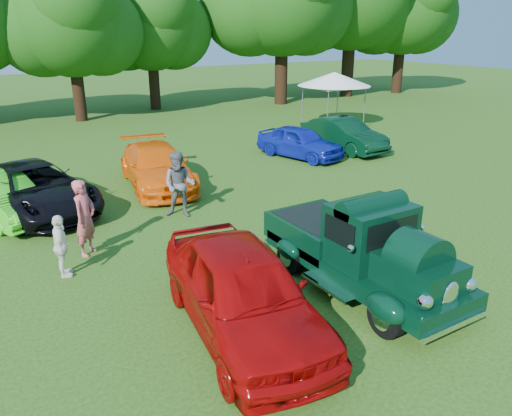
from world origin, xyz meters
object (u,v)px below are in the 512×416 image
back_car_orange (157,166)px  back_car_green (343,135)px  canopy_tent (334,79)px  spectator_white (61,246)px  red_convertible (243,290)px  back_car_black (34,189)px  spectator_pink (85,218)px  back_car_blue (300,142)px  spectator_grey (179,185)px  hero_pickup (360,250)px

back_car_orange → back_car_green: 9.31m
canopy_tent → spectator_white: bearing=-147.3°
back_car_orange → canopy_tent: bearing=32.6°
red_convertible → spectator_white: size_ratio=3.36×
back_car_black → back_car_green: bearing=-7.4°
spectator_pink → canopy_tent: bearing=-13.2°
back_car_blue → back_car_green: back_car_green is taller
back_car_black → spectator_grey: size_ratio=2.71×
hero_pickup → canopy_tent: 18.80m
spectator_white → canopy_tent: canopy_tent is taller
hero_pickup → spectator_pink: size_ratio=2.61×
spectator_grey → back_car_black: bearing=-179.1°
spectator_pink → spectator_white: (-0.78, -0.93, -0.22)m
red_convertible → back_car_blue: 13.38m
back_car_blue → spectator_white: size_ratio=2.71×
red_convertible → spectator_pink: 5.20m
spectator_pink → red_convertible: bearing=-117.0°
back_car_green → spectator_pink: bearing=-161.0°
red_convertible → back_car_green: 15.14m
hero_pickup → spectator_grey: bearing=104.7°
spectator_grey → spectator_white: spectator_grey is taller
red_convertible → spectator_white: red_convertible is taller
hero_pickup → red_convertible: bearing=-177.1°
back_car_green → spectator_white: size_ratio=3.00×
back_car_green → spectator_pink: (-12.84, -5.19, 0.23)m
hero_pickup → back_car_blue: hero_pickup is taller
canopy_tent → back_car_orange: bearing=-156.4°
back_car_orange → back_car_blue: bearing=15.1°
spectator_pink → spectator_grey: (3.03, 1.22, 0.02)m
hero_pickup → back_car_black: hero_pickup is taller
spectator_grey → hero_pickup: bearing=-37.6°
hero_pickup → spectator_white: bearing=144.4°
back_car_green → spectator_pink: size_ratio=2.30×
back_car_black → canopy_tent: canopy_tent is taller
back_car_orange → spectator_pink: 5.70m
spectator_pink → spectator_white: bearing=-174.9°
back_car_black → canopy_tent: bearing=6.9°
spectator_pink → canopy_tent: 19.04m
spectator_pink → spectator_white: 1.24m
back_car_orange → spectator_pink: bearing=-119.6°
spectator_pink → back_car_orange: bearing=6.5°
back_car_green → spectator_pink: spectator_pink is taller
red_convertible → spectator_grey: 6.33m
back_car_green → hero_pickup: bearing=-132.5°
back_car_orange → red_convertible: bearing=-92.8°
back_car_black → spectator_grey: spectator_grey is taller
back_car_orange → canopy_tent: 13.88m
spectator_white → canopy_tent: bearing=-47.0°
hero_pickup → back_car_blue: bearing=60.0°
hero_pickup → red_convertible: size_ratio=1.01×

